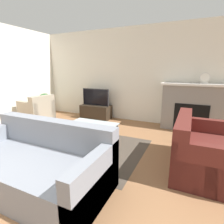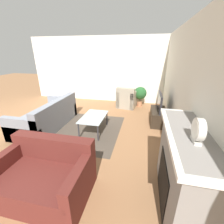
{
  "view_description": "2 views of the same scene",
  "coord_description": "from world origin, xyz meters",
  "px_view_note": "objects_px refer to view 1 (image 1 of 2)",
  "views": [
    {
      "loc": [
        1.87,
        -0.62,
        1.52
      ],
      "look_at": [
        0.39,
        2.6,
        0.66
      ],
      "focal_mm": 28.0,
      "sensor_mm": 36.0,
      "label": 1
    },
    {
      "loc": [
        3.61,
        3.58,
        2.08
      ],
      "look_at": [
        0.5,
        2.9,
        0.8
      ],
      "focal_mm": 24.0,
      "sensor_mm": 36.0,
      "label": 2
    }
  ],
  "objects_px": {
    "couch_sectional": "(36,165)",
    "coffee_table": "(92,126)",
    "couch_loveseat": "(203,152)",
    "mantel_clock": "(205,78)",
    "armchair_by_window": "(38,113)",
    "potted_plant": "(45,102)",
    "tv": "(96,97)"
  },
  "relations": [
    {
      "from": "couch_sectional",
      "to": "coffee_table",
      "type": "bearing_deg",
      "value": 90.26
    },
    {
      "from": "couch_loveseat",
      "to": "mantel_clock",
      "type": "height_order",
      "value": "mantel_clock"
    },
    {
      "from": "armchair_by_window",
      "to": "mantel_clock",
      "type": "height_order",
      "value": "mantel_clock"
    },
    {
      "from": "armchair_by_window",
      "to": "potted_plant",
      "type": "relative_size",
      "value": 1.13
    },
    {
      "from": "couch_sectional",
      "to": "mantel_clock",
      "type": "relative_size",
      "value": 7.47
    },
    {
      "from": "coffee_table",
      "to": "mantel_clock",
      "type": "distance_m",
      "value": 2.91
    },
    {
      "from": "couch_sectional",
      "to": "potted_plant",
      "type": "bearing_deg",
      "value": 133.05
    },
    {
      "from": "armchair_by_window",
      "to": "potted_plant",
      "type": "bearing_deg",
      "value": -151.39
    },
    {
      "from": "potted_plant",
      "to": "mantel_clock",
      "type": "xyz_separation_m",
      "value": [
        4.44,
        0.72,
        0.81
      ]
    },
    {
      "from": "couch_sectional",
      "to": "potted_plant",
      "type": "xyz_separation_m",
      "value": [
        -2.41,
        2.58,
        0.23
      ]
    },
    {
      "from": "couch_loveseat",
      "to": "couch_sectional",
      "type": "bearing_deg",
      "value": 123.28
    },
    {
      "from": "tv",
      "to": "armchair_by_window",
      "type": "relative_size",
      "value": 0.99
    },
    {
      "from": "coffee_table",
      "to": "mantel_clock",
      "type": "bearing_deg",
      "value": 42.45
    },
    {
      "from": "armchair_by_window",
      "to": "potted_plant",
      "type": "xyz_separation_m",
      "value": [
        -0.18,
        0.5,
        0.21
      ]
    },
    {
      "from": "couch_sectional",
      "to": "mantel_clock",
      "type": "distance_m",
      "value": 4.01
    },
    {
      "from": "tv",
      "to": "couch_loveseat",
      "type": "height_order",
      "value": "tv"
    },
    {
      "from": "tv",
      "to": "coffee_table",
      "type": "bearing_deg",
      "value": -62.49
    },
    {
      "from": "couch_loveseat",
      "to": "tv",
      "type": "bearing_deg",
      "value": 57.75
    },
    {
      "from": "potted_plant",
      "to": "mantel_clock",
      "type": "relative_size",
      "value": 2.95
    },
    {
      "from": "coffee_table",
      "to": "mantel_clock",
      "type": "relative_size",
      "value": 3.69
    },
    {
      "from": "couch_sectional",
      "to": "coffee_table",
      "type": "height_order",
      "value": "couch_sectional"
    },
    {
      "from": "tv",
      "to": "couch_loveseat",
      "type": "relative_size",
      "value": 0.64
    },
    {
      "from": "mantel_clock",
      "to": "couch_loveseat",
      "type": "bearing_deg",
      "value": -89.93
    },
    {
      "from": "potted_plant",
      "to": "couch_sectional",
      "type": "bearing_deg",
      "value": -46.95
    },
    {
      "from": "coffee_table",
      "to": "potted_plant",
      "type": "xyz_separation_m",
      "value": [
        -2.4,
        1.15,
        0.12
      ]
    },
    {
      "from": "couch_sectional",
      "to": "armchair_by_window",
      "type": "distance_m",
      "value": 3.04
    },
    {
      "from": "armchair_by_window",
      "to": "couch_sectional",
      "type": "bearing_deg",
      "value": 55.55
    },
    {
      "from": "tv",
      "to": "potted_plant",
      "type": "distance_m",
      "value": 1.61
    },
    {
      "from": "coffee_table",
      "to": "potted_plant",
      "type": "relative_size",
      "value": 1.25
    },
    {
      "from": "couch_loveseat",
      "to": "potted_plant",
      "type": "bearing_deg",
      "value": 74.37
    },
    {
      "from": "potted_plant",
      "to": "armchair_by_window",
      "type": "bearing_deg",
      "value": -69.96
    },
    {
      "from": "armchair_by_window",
      "to": "coffee_table",
      "type": "height_order",
      "value": "armchair_by_window"
    }
  ]
}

